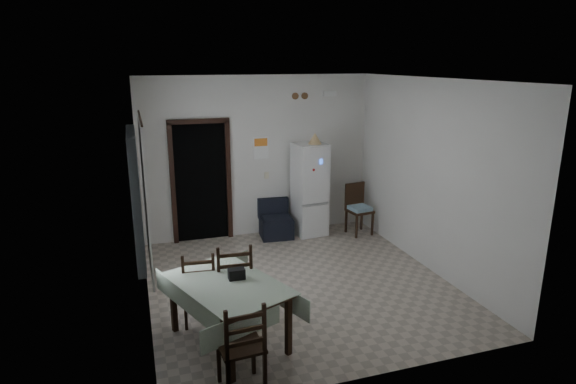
{
  "coord_description": "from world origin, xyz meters",
  "views": [
    {
      "loc": [
        -2.12,
        -6.04,
        3.14
      ],
      "look_at": [
        0.0,
        0.5,
        1.25
      ],
      "focal_mm": 30.0,
      "sensor_mm": 36.0,
      "label": 1
    }
  ],
  "objects_px": {
    "fridge": "(310,189)",
    "corner_chair": "(360,210)",
    "dining_table": "(229,313)",
    "dining_chair_near_head": "(241,344)",
    "dining_chair_far_right": "(233,280)",
    "navy_seat": "(276,219)",
    "dining_chair_far_left": "(199,286)"
  },
  "relations": [
    {
      "from": "corner_chair",
      "to": "dining_chair_near_head",
      "type": "relative_size",
      "value": 0.96
    },
    {
      "from": "dining_chair_far_left",
      "to": "corner_chair",
      "type": "bearing_deg",
      "value": -140.77
    },
    {
      "from": "corner_chair",
      "to": "dining_chair_far_right",
      "type": "distance_m",
      "value": 3.66
    },
    {
      "from": "fridge",
      "to": "dining_chair_near_head",
      "type": "relative_size",
      "value": 1.73
    },
    {
      "from": "fridge",
      "to": "navy_seat",
      "type": "bearing_deg",
      "value": 174.45
    },
    {
      "from": "fridge",
      "to": "dining_chair_far_left",
      "type": "distance_m",
      "value": 3.5
    },
    {
      "from": "dining_table",
      "to": "dining_chair_far_right",
      "type": "distance_m",
      "value": 0.54
    },
    {
      "from": "fridge",
      "to": "navy_seat",
      "type": "relative_size",
      "value": 2.47
    },
    {
      "from": "fridge",
      "to": "dining_table",
      "type": "bearing_deg",
      "value": -130.06
    },
    {
      "from": "fridge",
      "to": "navy_seat",
      "type": "height_order",
      "value": "fridge"
    },
    {
      "from": "corner_chair",
      "to": "dining_chair_far_right",
      "type": "xyz_separation_m",
      "value": [
        -2.85,
        -2.3,
        0.05
      ]
    },
    {
      "from": "corner_chair",
      "to": "dining_chair_far_left",
      "type": "height_order",
      "value": "dining_chair_far_left"
    },
    {
      "from": "dining_chair_far_left",
      "to": "dining_chair_near_head",
      "type": "relative_size",
      "value": 0.97
    },
    {
      "from": "navy_seat",
      "to": "corner_chair",
      "type": "xyz_separation_m",
      "value": [
        1.52,
        -0.32,
        0.13
      ]
    },
    {
      "from": "dining_chair_far_right",
      "to": "navy_seat",
      "type": "bearing_deg",
      "value": -113.17
    },
    {
      "from": "navy_seat",
      "to": "dining_chair_far_left",
      "type": "bearing_deg",
      "value": -119.29
    },
    {
      "from": "navy_seat",
      "to": "dining_table",
      "type": "bearing_deg",
      "value": -110.4
    },
    {
      "from": "dining_chair_far_right",
      "to": "fridge",
      "type": "bearing_deg",
      "value": -123.27
    },
    {
      "from": "fridge",
      "to": "corner_chair",
      "type": "distance_m",
      "value": 1.0
    },
    {
      "from": "navy_seat",
      "to": "corner_chair",
      "type": "bearing_deg",
      "value": -6.51
    },
    {
      "from": "navy_seat",
      "to": "dining_chair_far_right",
      "type": "relative_size",
      "value": 0.66
    },
    {
      "from": "fridge",
      "to": "dining_chair_far_left",
      "type": "height_order",
      "value": "fridge"
    },
    {
      "from": "corner_chair",
      "to": "dining_table",
      "type": "distance_m",
      "value": 4.11
    },
    {
      "from": "fridge",
      "to": "corner_chair",
      "type": "relative_size",
      "value": 1.81
    },
    {
      "from": "corner_chair",
      "to": "dining_chair_far_left",
      "type": "distance_m",
      "value": 3.95
    },
    {
      "from": "corner_chair",
      "to": "fridge",
      "type": "bearing_deg",
      "value": 152.14
    },
    {
      "from": "dining_chair_far_left",
      "to": "dining_chair_far_right",
      "type": "xyz_separation_m",
      "value": [
        0.41,
        -0.08,
        0.05
      ]
    },
    {
      "from": "navy_seat",
      "to": "dining_table",
      "type": "relative_size",
      "value": 0.48
    },
    {
      "from": "dining_table",
      "to": "dining_chair_far_left",
      "type": "relative_size",
      "value": 1.5
    },
    {
      "from": "dining_chair_far_right",
      "to": "dining_chair_near_head",
      "type": "height_order",
      "value": "dining_chair_far_right"
    },
    {
      "from": "fridge",
      "to": "dining_chair_near_head",
      "type": "distance_m",
      "value": 4.53
    },
    {
      "from": "dining_table",
      "to": "dining_chair_far_right",
      "type": "relative_size",
      "value": 1.37
    }
  ]
}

